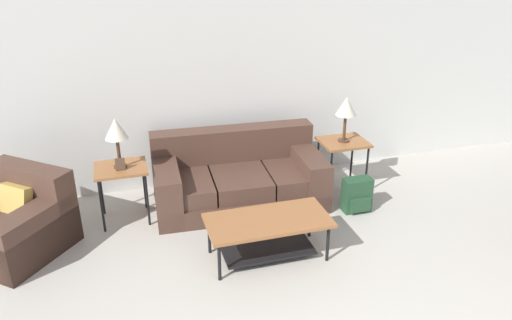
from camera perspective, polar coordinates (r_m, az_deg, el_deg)
The scene contains 10 objects.
wall_back at distance 6.21m, azimuth -1.88°, elevation 9.14°, with size 9.08×0.06×2.60m.
couch at distance 5.90m, azimuth -2.06°, elevation -2.18°, with size 2.01×1.09×0.82m.
armchair at distance 5.57m, azimuth -25.89°, elevation -6.56°, with size 1.32×1.31×0.80m.
coffee_table at distance 4.88m, azimuth 1.37°, elevation -7.87°, with size 1.20×0.58×0.43m.
side_table_left at distance 5.58m, azimuth -15.15°, elevation -1.44°, with size 0.56×0.48×0.65m.
side_table_right at distance 6.16m, azimuth 9.93°, elevation 1.54°, with size 0.56×0.48×0.65m.
table_lamp_left at distance 5.39m, azimuth -15.72°, elevation 3.31°, with size 0.24×0.24×0.55m.
table_lamp_right at distance 5.99m, azimuth 10.27°, elevation 5.91°, with size 0.24×0.24×0.55m.
backpack at distance 5.85m, azimuth 11.47°, elevation -3.98°, with size 0.32×0.25×0.40m.
picture_frame at distance 5.46m, azimuth -15.26°, elevation -0.46°, with size 0.10×0.04×0.13m.
Camera 1 is at (-1.51, -1.37, 2.91)m, focal length 35.00 mm.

